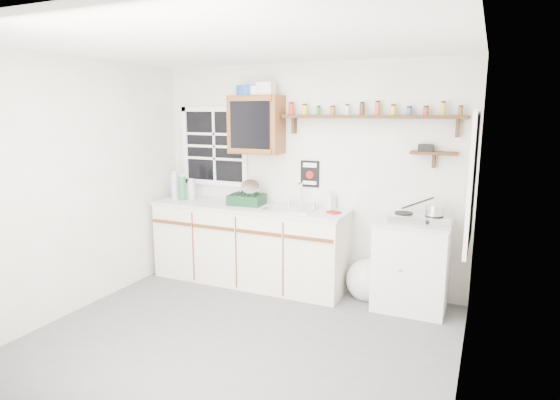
{
  "coord_description": "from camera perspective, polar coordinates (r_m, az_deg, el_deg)",
  "views": [
    {
      "loc": [
        1.9,
        -3.31,
        1.99
      ],
      "look_at": [
        0.15,
        0.55,
        1.17
      ],
      "focal_mm": 30.0,
      "sensor_mm": 36.0,
      "label": 1
    }
  ],
  "objects": [
    {
      "name": "secondary_shelf",
      "position": [
        4.89,
        17.98,
        5.56
      ],
      "size": [
        0.45,
        0.16,
        0.24
      ],
      "color": "black",
      "rests_on": "wall_back"
    },
    {
      "name": "room",
      "position": [
        3.89,
        -5.35,
        -0.06
      ],
      "size": [
        3.64,
        3.24,
        2.54
      ],
      "color": "#515053",
      "rests_on": "ground"
    },
    {
      "name": "window_right",
      "position": [
        3.9,
        22.47,
        2.17
      ],
      "size": [
        0.03,
        0.78,
        1.08
      ],
      "color": "black",
      "rests_on": "wall_back"
    },
    {
      "name": "hotplate",
      "position": [
        4.77,
        16.54,
        -2.12
      ],
      "size": [
        0.61,
        0.38,
        0.08
      ],
      "rotation": [
        0.0,
        0.0,
        0.13
      ],
      "color": "silver",
      "rests_on": "right_cabinet"
    },
    {
      "name": "upper_cabinet",
      "position": [
        5.35,
        -2.92,
        9.16
      ],
      "size": [
        0.6,
        0.32,
        0.65
      ],
      "color": "#5C3117",
      "rests_on": "wall_back"
    },
    {
      "name": "warning_sign",
      "position": [
        5.28,
        3.66,
        3.2
      ],
      "size": [
        0.22,
        0.02,
        0.3
      ],
      "color": "black",
      "rests_on": "wall_back"
    },
    {
      "name": "sink",
      "position": [
        5.12,
        1.47,
        -0.99
      ],
      "size": [
        0.52,
        0.44,
        0.29
      ],
      "color": "silver",
      "rests_on": "main_cabinet"
    },
    {
      "name": "dish_rack",
      "position": [
        5.36,
        -3.94,
        0.42
      ],
      "size": [
        0.41,
        0.32,
        0.29
      ],
      "rotation": [
        0.0,
        0.0,
        0.08
      ],
      "color": "#10311B",
      "rests_on": "main_cabinet"
    },
    {
      "name": "soap_bottle",
      "position": [
        5.18,
        6.16,
        0.08
      ],
      "size": [
        0.12,
        0.12,
        0.2
      ],
      "primitive_type": "imported",
      "rotation": [
        0.0,
        0.0,
        -0.41
      ],
      "color": "white",
      "rests_on": "main_cabinet"
    },
    {
      "name": "upper_cabinet_clutter",
      "position": [
        5.37,
        -3.17,
        13.26
      ],
      "size": [
        0.45,
        0.24,
        0.14
      ],
      "color": "#173B99",
      "rests_on": "upper_cabinet"
    },
    {
      "name": "right_cabinet",
      "position": [
        4.93,
        15.71,
        -7.61
      ],
      "size": [
        0.73,
        0.57,
        0.91
      ],
      "color": "silver",
      "rests_on": "floor"
    },
    {
      "name": "main_cabinet",
      "position": [
        5.46,
        -3.8,
        -5.36
      ],
      "size": [
        2.31,
        0.63,
        0.92
      ],
      "color": "beige",
      "rests_on": "floor"
    },
    {
      "name": "saucepan",
      "position": [
        4.74,
        18.25,
        -1.2
      ],
      "size": [
        0.42,
        0.24,
        0.18
      ],
      "rotation": [
        0.0,
        0.0,
        -0.36
      ],
      "color": "silver",
      "rests_on": "hotplate"
    },
    {
      "name": "spice_shelf",
      "position": [
        4.97,
        10.73,
        10.06
      ],
      "size": [
        1.91,
        0.18,
        0.35
      ],
      "color": "black",
      "rests_on": "wall_back"
    },
    {
      "name": "rag",
      "position": [
        4.95,
        6.53,
        -1.5
      ],
      "size": [
        0.16,
        0.15,
        0.02
      ],
      "primitive_type": "cube",
      "rotation": [
        0.0,
        0.0,
        -0.37
      ],
      "color": "maroon",
      "rests_on": "main_cabinet"
    },
    {
      "name": "trash_bag",
      "position": [
        5.13,
        10.52,
        -9.55
      ],
      "size": [
        0.43,
        0.39,
        0.49
      ],
      "color": "beige",
      "rests_on": "floor"
    },
    {
      "name": "water_bottles",
      "position": [
        5.79,
        -11.85,
        1.49
      ],
      "size": [
        0.29,
        0.15,
        0.34
      ],
      "color": "#A1B1BD",
      "rests_on": "main_cabinet"
    },
    {
      "name": "window_back",
      "position": [
        5.81,
        -7.99,
        6.49
      ],
      "size": [
        0.93,
        0.03,
        0.98
      ],
      "color": "black",
      "rests_on": "wall_back"
    }
  ]
}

